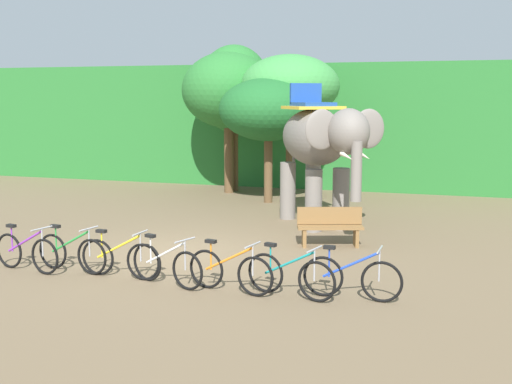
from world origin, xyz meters
The scene contains 15 objects.
ground_plane centered at (0.00, 0.00, 0.00)m, with size 80.00×80.00×0.00m, color brown.
foliage_hedge centered at (0.00, 13.52, 2.32)m, with size 36.00×6.00×4.63m, color #28702D.
tree_far_left centered at (-2.04, 8.89, 3.63)m, with size 3.29×3.29×4.99m.
tree_center centered at (-1.99, 9.35, 3.68)m, with size 2.66×2.66×5.26m.
tree_far_right centered at (-0.09, 7.24, 3.00)m, with size 3.18×3.18×4.03m.
tree_center_right centered at (0.33, 8.35, 3.75)m, with size 3.31×3.31×4.82m.
elephant centered at (2.28, 3.92, 2.20)m, with size 3.40×3.94×3.78m.
bike_purple centered at (-2.28, -2.16, 0.39)m, with size 1.69×0.54×0.92m.
bike_green centered at (-1.41, -1.92, 0.39)m, with size 1.70×0.52×0.92m.
bike_yellow centered at (-0.29, -2.01, 0.39)m, with size 1.71×0.52×0.92m.
bike_white centered at (0.77, -2.20, 0.39)m, with size 1.64×0.68×0.92m.
bike_orange centered at (2.01, -2.24, 0.39)m, with size 1.69×0.53×0.92m.
bike_teal centered at (3.09, -2.19, 0.39)m, with size 1.67×0.60×0.92m.
bike_blue centered at (4.11, -1.99, 0.39)m, with size 1.71×0.52×0.92m.
wooden_bench centered at (3.01, 1.77, 0.48)m, with size 1.55×0.85×0.89m.
Camera 1 is at (5.70, -12.41, 3.41)m, focal length 44.56 mm.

